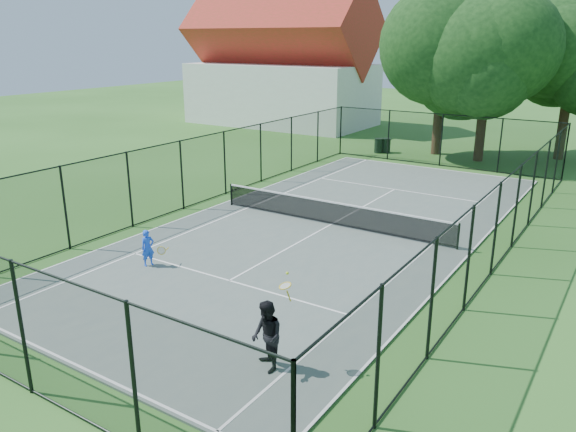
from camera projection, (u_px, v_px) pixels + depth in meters
The scene contains 12 objects.
ground at pixel (331, 226), 22.15m from camera, with size 120.00×120.00×0.00m, color #2C5C1F.
tennis_court at pixel (331, 225), 22.14m from camera, with size 11.00×24.00×0.06m, color #52615B.
tennis_net at pixel (331, 212), 21.98m from camera, with size 10.08×0.08×0.95m.
fence at pixel (332, 189), 21.70m from camera, with size 13.10×26.10×3.00m.
tree_near_left at pixel (443, 59), 34.12m from camera, with size 7.28×7.28×9.49m.
tree_near_mid at pixel (488, 64), 32.19m from camera, with size 7.00×7.00×9.16m.
tree_near_right at pixel (571, 69), 32.74m from camera, with size 6.10×6.10×8.42m.
building at pixel (281, 65), 47.06m from camera, with size 15.30×8.15×11.87m.
trash_bin_left at pixel (379, 146), 36.08m from camera, with size 0.58×0.58×0.93m.
trash_bin_right at pixel (386, 145), 36.16m from camera, with size 0.58×0.58×0.93m.
player_blue at pixel (148, 248), 18.01m from camera, with size 0.79×0.51×1.19m.
player_black at pixel (267, 336), 12.25m from camera, with size 1.00×0.97×2.25m.
Camera 1 is at (10.00, -18.53, 7.10)m, focal length 35.00 mm.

